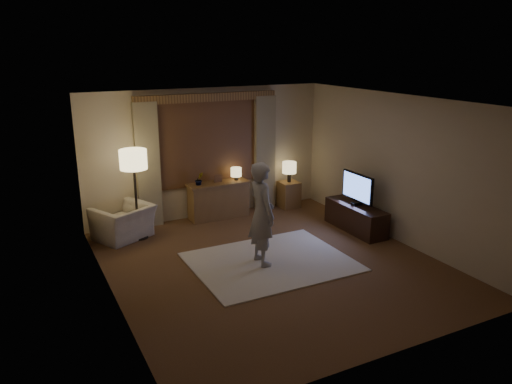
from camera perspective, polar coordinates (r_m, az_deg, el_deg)
room at (r=8.09m, az=0.29°, el=1.72°), size 5.04×5.54×2.64m
rug at (r=8.18m, az=1.70°, el=-7.98°), size 2.50×2.00×0.02m
sideboard at (r=10.15m, az=-4.30°, el=-1.02°), size 1.20×0.40×0.70m
picture_frame at (r=10.03m, az=-4.36°, el=1.43°), size 0.16×0.02×0.20m
plant at (r=9.87m, az=-6.51°, el=1.43°), size 0.17×0.13×0.30m
table_lamp_sideboard at (r=10.16m, az=-2.29°, el=2.23°), size 0.22×0.22×0.30m
floor_lamp at (r=9.02m, az=-13.82°, el=3.08°), size 0.48×0.48×1.64m
armchair at (r=9.35m, az=-14.90°, el=-3.38°), size 1.22×1.16×0.62m
side_table at (r=10.83m, az=3.77°, el=-0.27°), size 0.40×0.40×0.56m
table_lamp_side at (r=10.67m, az=3.83°, el=2.75°), size 0.30×0.30×0.44m
tv_stand at (r=9.65m, az=11.34°, el=-2.88°), size 0.45×1.40×0.50m
tv at (r=9.47m, az=11.53°, el=0.47°), size 0.21×0.85×0.61m
person at (r=7.82m, az=0.67°, el=-2.49°), size 0.41×0.62×1.67m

